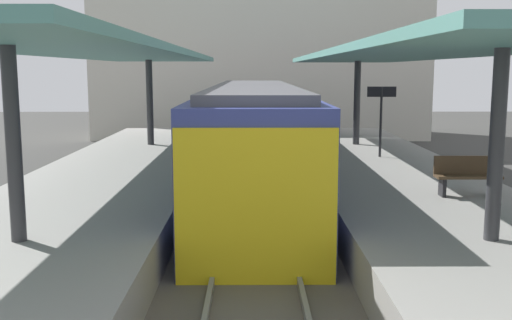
{
  "coord_description": "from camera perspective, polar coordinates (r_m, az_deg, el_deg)",
  "views": [
    {
      "loc": [
        -0.06,
        -14.19,
        3.7
      ],
      "look_at": [
        0.04,
        0.12,
        1.55
      ],
      "focal_mm": 41.81,
      "sensor_mm": 36.0,
      "label": 1
    }
  ],
  "objects": [
    {
      "name": "rail_near_side",
      "position": [
        14.61,
        -2.98,
        -5.05
      ],
      "size": [
        0.08,
        28.0,
        0.14
      ],
      "primitive_type": "cube",
      "color": "slate",
      "rests_on": "track_ballast"
    },
    {
      "name": "canopy_left",
      "position": [
        16.03,
        -14.1,
        9.83
      ],
      "size": [
        4.18,
        21.0,
        3.25
      ],
      "color": "#333335",
      "rests_on": "platform_left"
    },
    {
      "name": "commuter_train",
      "position": [
        17.32,
        -0.2,
        2.01
      ],
      "size": [
        2.78,
        15.6,
        3.1
      ],
      "color": "#38428C",
      "rests_on": "track_ballast"
    },
    {
      "name": "platform_right",
      "position": [
        15.05,
        14.52,
        -4.01
      ],
      "size": [
        4.4,
        28.0,
        1.0
      ],
      "primitive_type": "cube",
      "color": "gray",
      "rests_on": "ground_plane"
    },
    {
      "name": "rail_far_side",
      "position": [
        14.62,
        2.69,
        -5.04
      ],
      "size": [
        0.08,
        28.0,
        0.14
      ],
      "primitive_type": "cube",
      "color": "slate",
      "rests_on": "track_ballast"
    },
    {
      "name": "station_building_backdrop",
      "position": [
        34.24,
        0.4,
        11.56
      ],
      "size": [
        18.0,
        6.0,
        11.0
      ],
      "primitive_type": "cube",
      "color": "beige",
      "rests_on": "ground_plane"
    },
    {
      "name": "track_ballast",
      "position": [
        14.64,
        -0.15,
        -5.69
      ],
      "size": [
        3.2,
        28.0,
        0.2
      ],
      "primitive_type": "cube",
      "color": "#59544C",
      "rests_on": "ground_plane"
    },
    {
      "name": "ground_plane",
      "position": [
        14.66,
        -0.15,
        -6.07
      ],
      "size": [
        80.0,
        80.0,
        0.0
      ],
      "primitive_type": "plane",
      "color": "#383835"
    },
    {
      "name": "canopy_right",
      "position": [
        16.06,
        13.71,
        9.7
      ],
      "size": [
        4.18,
        21.0,
        3.21
      ],
      "color": "#333335",
      "rests_on": "platform_right"
    },
    {
      "name": "platform_left",
      "position": [
        15.01,
        -14.85,
        -4.05
      ],
      "size": [
        4.4,
        28.0,
        1.0
      ],
      "primitive_type": "cube",
      "color": "gray",
      "rests_on": "ground_plane"
    },
    {
      "name": "platform_bench",
      "position": [
        13.74,
        19.54,
        -1.31
      ],
      "size": [
        1.4,
        0.41,
        0.86
      ],
      "color": "black",
      "rests_on": "platform_right"
    },
    {
      "name": "platform_sign",
      "position": [
        19.1,
        11.9,
        5.13
      ],
      "size": [
        0.9,
        0.08,
        2.21
      ],
      "color": "#262628",
      "rests_on": "platform_right"
    }
  ]
}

